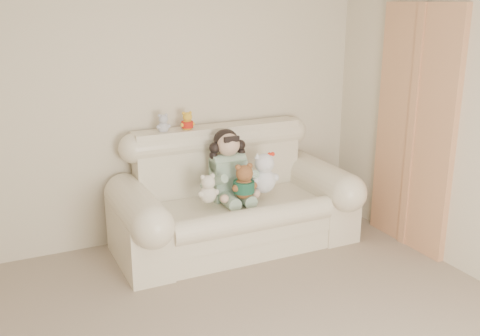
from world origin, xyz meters
name	(u,v)px	position (x,y,z in m)	size (l,w,h in m)	color
wall_back	(125,99)	(0.00, 2.50, 1.30)	(4.50, 4.50, 0.00)	beige
sofa	(235,191)	(0.80, 2.00, 0.52)	(2.10, 0.95, 1.03)	#F4ECC4
door_panel	(414,129)	(2.22, 1.40, 1.05)	(0.06, 0.90, 2.10)	#BC7950
seated_child	(228,164)	(0.77, 2.08, 0.74)	(0.38, 0.47, 0.64)	#337040
brown_teddy	(244,178)	(0.80, 1.83, 0.68)	(0.23, 0.18, 0.36)	brown
white_cat	(264,169)	(1.03, 1.89, 0.71)	(0.28, 0.21, 0.43)	white
cream_teddy	(208,186)	(0.49, 1.86, 0.64)	(0.19, 0.14, 0.29)	white
yellow_mini_bear	(187,119)	(0.50, 2.34, 1.11)	(0.13, 0.10, 0.20)	gold
grey_mini_plush	(163,122)	(0.28, 2.35, 1.11)	(0.13, 0.10, 0.20)	silver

